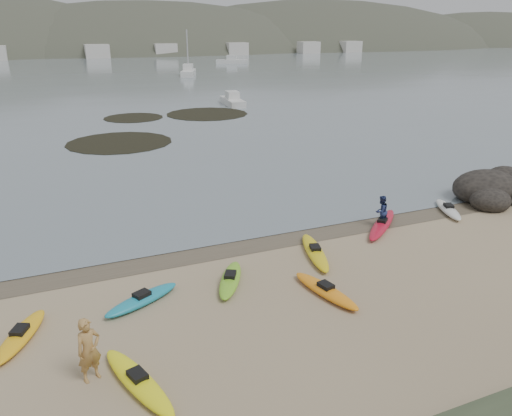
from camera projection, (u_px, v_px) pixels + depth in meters
name	position (u px, v px, depth m)	size (l,w,h in m)	color
ground	(256.00, 239.00, 22.82)	(600.00, 600.00, 0.00)	tan
wet_sand	(259.00, 241.00, 22.56)	(60.00, 60.00, 0.00)	brown
water	(48.00, 43.00, 281.92)	(1200.00, 1200.00, 0.00)	slate
kayaks	(282.00, 271.00, 19.45)	(22.24, 10.50, 0.34)	orange
person_west	(89.00, 350.00, 13.44)	(0.69, 0.45, 1.88)	#B68748
person_east	(381.00, 211.00, 23.98)	(0.76, 0.59, 1.56)	navy
rock_cluster	(496.00, 194.00, 28.11)	(5.50, 4.08, 1.97)	black
kelp_mats	(163.00, 124.00, 49.33)	(19.95, 19.68, 0.04)	black
moored_boats	(79.00, 74.00, 94.93)	(85.99, 73.94, 1.29)	silver
far_hills	(161.00, 89.00, 210.35)	(550.00, 135.00, 80.00)	#384235
far_town	(85.00, 52.00, 149.58)	(199.00, 5.00, 4.00)	beige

